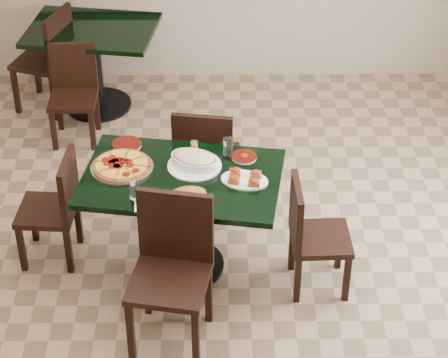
{
  "coord_description": "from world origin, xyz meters",
  "views": [
    {
      "loc": [
        0.07,
        -4.39,
        3.93
      ],
      "look_at": [
        0.11,
        0.0,
        0.78
      ],
      "focal_mm": 70.0,
      "sensor_mm": 36.0,
      "label": 1
    }
  ],
  "objects_px": {
    "main_table": "(183,199)",
    "chair_right": "(310,232)",
    "chair_left": "(57,204)",
    "pepperoni_pizza": "(122,166)",
    "bruschetta_platter": "(245,178)",
    "back_chair_left": "(50,55)",
    "bread_basket": "(188,196)",
    "back_chair_near": "(74,88)",
    "chair_near": "(172,262)",
    "lasagna_casserole": "(194,161)",
    "chair_far": "(205,156)",
    "back_table": "(94,52)"
  },
  "relations": [
    {
      "from": "chair_near",
      "to": "lasagna_casserole",
      "type": "bearing_deg",
      "value": 90.63
    },
    {
      "from": "back_chair_left",
      "to": "bread_basket",
      "type": "bearing_deg",
      "value": 46.98
    },
    {
      "from": "chair_far",
      "to": "main_table",
      "type": "bearing_deg",
      "value": 85.38
    },
    {
      "from": "pepperoni_pizza",
      "to": "bread_basket",
      "type": "height_order",
      "value": "bread_basket"
    },
    {
      "from": "main_table",
      "to": "lasagna_casserole",
      "type": "bearing_deg",
      "value": 62.55
    },
    {
      "from": "main_table",
      "to": "chair_near",
      "type": "height_order",
      "value": "chair_near"
    },
    {
      "from": "pepperoni_pizza",
      "to": "bruschetta_platter",
      "type": "relative_size",
      "value": 1.17
    },
    {
      "from": "pepperoni_pizza",
      "to": "chair_right",
      "type": "bearing_deg",
      "value": -13.03
    },
    {
      "from": "chair_near",
      "to": "pepperoni_pizza",
      "type": "xyz_separation_m",
      "value": [
        -0.34,
        0.67,
        0.22
      ]
    },
    {
      "from": "chair_right",
      "to": "chair_near",
      "type": "bearing_deg",
      "value": 112.73
    },
    {
      "from": "chair_far",
      "to": "chair_left",
      "type": "relative_size",
      "value": 1.11
    },
    {
      "from": "lasagna_casserole",
      "to": "pepperoni_pizza",
      "type": "bearing_deg",
      "value": -154.08
    },
    {
      "from": "main_table",
      "to": "bread_basket",
      "type": "relative_size",
      "value": 5.44
    },
    {
      "from": "back_table",
      "to": "chair_far",
      "type": "xyz_separation_m",
      "value": [
        0.95,
        -1.52,
        -0.03
      ]
    },
    {
      "from": "chair_far",
      "to": "bread_basket",
      "type": "xyz_separation_m",
      "value": [
        -0.09,
        -0.86,
        0.29
      ]
    },
    {
      "from": "bread_basket",
      "to": "pepperoni_pizza",
      "type": "bearing_deg",
      "value": 129.41
    },
    {
      "from": "chair_near",
      "to": "back_chair_left",
      "type": "distance_m",
      "value": 2.91
    },
    {
      "from": "chair_near",
      "to": "bread_basket",
      "type": "distance_m",
      "value": 0.41
    },
    {
      "from": "back_table",
      "to": "back_chair_left",
      "type": "distance_m",
      "value": 0.37
    },
    {
      "from": "back_chair_left",
      "to": "bruschetta_platter",
      "type": "height_order",
      "value": "back_chair_left"
    },
    {
      "from": "main_table",
      "to": "chair_near",
      "type": "xyz_separation_m",
      "value": [
        -0.04,
        -0.58,
        -0.02
      ]
    },
    {
      "from": "chair_left",
      "to": "lasagna_casserole",
      "type": "xyz_separation_m",
      "value": [
        0.91,
        -0.01,
        0.35
      ]
    },
    {
      "from": "chair_far",
      "to": "back_chair_near",
      "type": "height_order",
      "value": "chair_far"
    },
    {
      "from": "chair_right",
      "to": "lasagna_casserole",
      "type": "distance_m",
      "value": 0.86
    },
    {
      "from": "chair_right",
      "to": "back_chair_near",
      "type": "height_order",
      "value": "chair_right"
    },
    {
      "from": "chair_right",
      "to": "bread_basket",
      "type": "bearing_deg",
      "value": 93.83
    },
    {
      "from": "pepperoni_pizza",
      "to": "bruschetta_platter",
      "type": "distance_m",
      "value": 0.79
    },
    {
      "from": "chair_left",
      "to": "back_chair_near",
      "type": "height_order",
      "value": "chair_left"
    },
    {
      "from": "chair_left",
      "to": "chair_right",
      "type": "bearing_deg",
      "value": 84.08
    },
    {
      "from": "chair_near",
      "to": "back_chair_near",
      "type": "relative_size",
      "value": 1.22
    },
    {
      "from": "back_chair_near",
      "to": "bread_basket",
      "type": "height_order",
      "value": "bread_basket"
    },
    {
      "from": "chair_far",
      "to": "pepperoni_pizza",
      "type": "distance_m",
      "value": 0.77
    },
    {
      "from": "bread_basket",
      "to": "bruschetta_platter",
      "type": "bearing_deg",
      "value": 19.51
    },
    {
      "from": "main_table",
      "to": "chair_left",
      "type": "relative_size",
      "value": 1.68
    },
    {
      "from": "chair_left",
      "to": "back_chair_left",
      "type": "xyz_separation_m",
      "value": [
        -0.34,
        1.99,
        0.07
      ]
    },
    {
      "from": "chair_near",
      "to": "chair_left",
      "type": "relative_size",
      "value": 1.2
    },
    {
      "from": "lasagna_casserole",
      "to": "chair_near",
      "type": "bearing_deg",
      "value": -76.0
    },
    {
      "from": "chair_left",
      "to": "bread_basket",
      "type": "height_order",
      "value": "bread_basket"
    },
    {
      "from": "chair_right",
      "to": "chair_left",
      "type": "height_order",
      "value": "chair_left"
    },
    {
      "from": "chair_near",
      "to": "bruschetta_platter",
      "type": "distance_m",
      "value": 0.72
    },
    {
      "from": "main_table",
      "to": "pepperoni_pizza",
      "type": "relative_size",
      "value": 3.37
    },
    {
      "from": "main_table",
      "to": "back_chair_left",
      "type": "height_order",
      "value": "back_chair_left"
    },
    {
      "from": "chair_right",
      "to": "chair_far",
      "type": "bearing_deg",
      "value": 38.62
    },
    {
      "from": "chair_right",
      "to": "chair_left",
      "type": "distance_m",
      "value": 1.67
    },
    {
      "from": "chair_left",
      "to": "chair_near",
      "type": "bearing_deg",
      "value": 53.14
    },
    {
      "from": "lasagna_casserole",
      "to": "bread_basket",
      "type": "relative_size",
      "value": 1.48
    },
    {
      "from": "main_table",
      "to": "chair_right",
      "type": "relative_size",
      "value": 1.68
    },
    {
      "from": "main_table",
      "to": "chair_right",
      "type": "bearing_deg",
      "value": -3.72
    },
    {
      "from": "back_table",
      "to": "pepperoni_pizza",
      "type": "distance_m",
      "value": 2.09
    },
    {
      "from": "bread_basket",
      "to": "lasagna_casserole",
      "type": "bearing_deg",
      "value": 74.27
    }
  ]
}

